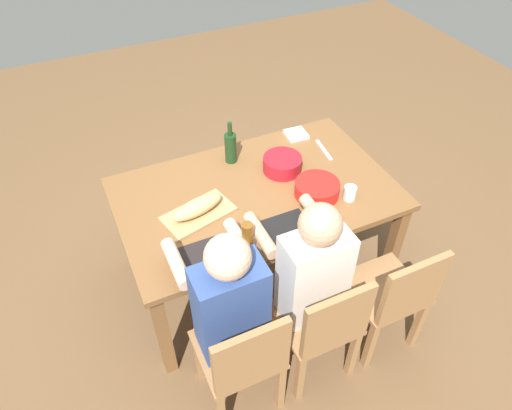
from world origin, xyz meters
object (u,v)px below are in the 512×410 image
dining_table (256,202)px  diner_near_left (228,305)px  wine_glass (252,225)px  napkin_stack (296,134)px  serving_bowl_fruit (282,163)px  cup_near_right (350,193)px  diner_near_center (309,274)px  cutting_board (198,214)px  beer_bottle (247,240)px  chair_near_right (395,295)px  serving_bowl_salad (317,188)px  bread_loaf (197,207)px  chair_near_left (244,358)px  wine_bottle (231,147)px  chair_near_center (323,325)px

dining_table → diner_near_left: 0.80m
wine_glass → napkin_stack: size_ratio=1.19×
serving_bowl_fruit → cup_near_right: 0.47m
diner_near_center → wine_glass: 0.39m
dining_table → cutting_board: bearing=-173.0°
cutting_board → wine_glass: wine_glass is taller
diner_near_left → beer_bottle: size_ratio=5.45×
chair_near_right → cup_near_right: 0.63m
serving_bowl_salad → cup_near_right: serving_bowl_salad is taller
chair_near_right → bread_loaf: size_ratio=2.66×
diner_near_left → cup_near_right: bearing=21.5°
chair_near_right → napkin_stack: bearing=88.0°
chair_near_left → cup_near_right: bearing=30.6°
wine_bottle → napkin_stack: 0.53m
wine_bottle → cup_near_right: (0.49, -0.63, -0.07)m
bread_loaf → cup_near_right: (0.86, -0.24, -0.02)m
diner_near_center → beer_bottle: diner_near_center is taller
diner_near_center → napkin_stack: 1.18m
chair_near_right → bread_loaf: (-0.84, 0.79, 0.32)m
chair_near_left → serving_bowl_fruit: (0.69, 0.96, 0.31)m
wine_bottle → napkin_stack: bearing=7.9°
dining_table → serving_bowl_fruit: 0.30m
napkin_stack → wine_glass: bearing=-131.8°
chair_near_left → diner_near_center: 0.54m
diner_near_left → wine_bottle: bearing=66.4°
diner_near_left → beer_bottle: 0.34m
dining_table → serving_bowl_salad: serving_bowl_salad is taller
serving_bowl_fruit → wine_bottle: 0.35m
serving_bowl_salad → wine_glass: wine_glass is taller
dining_table → diner_near_left: (-0.46, -0.65, 0.04)m
serving_bowl_salad → dining_table: bearing=151.0°
serving_bowl_salad → wine_bottle: wine_bottle is taller
diner_near_left → serving_bowl_salad: diner_near_left is taller
serving_bowl_salad → wine_bottle: size_ratio=0.92×
chair_near_center → wine_glass: size_ratio=5.12×
chair_near_center → bread_loaf: size_ratio=2.66×
bread_loaf → wine_bottle: size_ratio=1.10×
chair_near_center → wine_bottle: size_ratio=2.93×
cutting_board → dining_table: bearing=7.0°
diner_near_center → serving_bowl_salad: 0.58m
serving_bowl_fruit → napkin_stack: size_ratio=1.75×
chair_near_left → serving_bowl_salad: size_ratio=3.19×
cutting_board → bread_loaf: bread_loaf is taller
dining_table → wine_glass: wine_glass is taller
dining_table → cup_near_right: 0.57m
serving_bowl_salad → cutting_board: 0.72m
wine_glass → diner_near_left: bearing=-131.6°
dining_table → serving_bowl_salad: bearing=-29.0°
diner_near_center → wine_glass: (-0.19, 0.30, 0.16)m
wine_glass → diner_near_center: bearing=-58.1°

